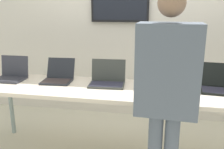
{
  "coord_description": "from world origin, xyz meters",
  "views": [
    {
      "loc": [
        0.32,
        -2.37,
        1.58
      ],
      "look_at": [
        -0.16,
        0.15,
        0.88
      ],
      "focal_mm": 39.58,
      "sensor_mm": 36.0,
      "label": 1
    }
  ],
  "objects_px": {
    "laptop_station_1": "(58,76)",
    "laptop_station_3": "(162,82)",
    "laptop_station_0": "(11,74)",
    "laptop_station_2": "(107,79)",
    "person": "(167,86)",
    "workbench": "(125,93)",
    "laptop_station_4": "(219,84)"
  },
  "relations": [
    {
      "from": "workbench",
      "to": "laptop_station_4",
      "type": "height_order",
      "value": "laptop_station_4"
    },
    {
      "from": "laptop_station_4",
      "to": "person",
      "type": "relative_size",
      "value": 0.23
    },
    {
      "from": "laptop_station_0",
      "to": "workbench",
      "type": "bearing_deg",
      "value": -4.01
    },
    {
      "from": "laptop_station_2",
      "to": "laptop_station_1",
      "type": "bearing_deg",
      "value": 178.09
    },
    {
      "from": "laptop_station_0",
      "to": "laptop_station_3",
      "type": "height_order",
      "value": "laptop_station_0"
    },
    {
      "from": "laptop_station_0",
      "to": "laptop_station_1",
      "type": "bearing_deg",
      "value": 3.76
    },
    {
      "from": "person",
      "to": "laptop_station_3",
      "type": "bearing_deg",
      "value": 91.64
    },
    {
      "from": "laptop_station_0",
      "to": "laptop_station_4",
      "type": "xyz_separation_m",
      "value": [
        2.26,
        0.04,
        -0.0
      ]
    },
    {
      "from": "laptop_station_1",
      "to": "laptop_station_3",
      "type": "bearing_deg",
      "value": -0.76
    },
    {
      "from": "laptop_station_3",
      "to": "laptop_station_1",
      "type": "bearing_deg",
      "value": 179.24
    },
    {
      "from": "laptop_station_1",
      "to": "laptop_station_3",
      "type": "relative_size",
      "value": 1.07
    },
    {
      "from": "laptop_station_1",
      "to": "laptop_station_3",
      "type": "height_order",
      "value": "laptop_station_1"
    },
    {
      "from": "workbench",
      "to": "person",
      "type": "height_order",
      "value": "person"
    },
    {
      "from": "workbench",
      "to": "laptop_station_0",
      "type": "distance_m",
      "value": 1.34
    },
    {
      "from": "workbench",
      "to": "person",
      "type": "distance_m",
      "value": 0.79
    },
    {
      "from": "laptop_station_4",
      "to": "workbench",
      "type": "bearing_deg",
      "value": -171.56
    },
    {
      "from": "laptop_station_3",
      "to": "laptop_station_0",
      "type": "bearing_deg",
      "value": -179.28
    },
    {
      "from": "workbench",
      "to": "laptop_station_2",
      "type": "height_order",
      "value": "laptop_station_2"
    },
    {
      "from": "laptop_station_2",
      "to": "laptop_station_4",
      "type": "height_order",
      "value": "laptop_station_2"
    },
    {
      "from": "laptop_station_1",
      "to": "laptop_station_4",
      "type": "height_order",
      "value": "laptop_station_4"
    },
    {
      "from": "laptop_station_3",
      "to": "laptop_station_4",
      "type": "distance_m",
      "value": 0.56
    },
    {
      "from": "laptop_station_2",
      "to": "laptop_station_4",
      "type": "xyz_separation_m",
      "value": [
        1.14,
        0.03,
        -0.0
      ]
    },
    {
      "from": "laptop_station_1",
      "to": "laptop_station_3",
      "type": "xyz_separation_m",
      "value": [
        1.14,
        -0.02,
        -0.0
      ]
    },
    {
      "from": "laptop_station_2",
      "to": "laptop_station_4",
      "type": "distance_m",
      "value": 1.14
    },
    {
      "from": "workbench",
      "to": "laptop_station_4",
      "type": "distance_m",
      "value": 0.94
    },
    {
      "from": "laptop_station_0",
      "to": "laptop_station_1",
      "type": "xyz_separation_m",
      "value": [
        0.56,
        0.04,
        -0.0
      ]
    },
    {
      "from": "laptop_station_0",
      "to": "laptop_station_1",
      "type": "height_order",
      "value": "laptop_station_0"
    },
    {
      "from": "laptop_station_0",
      "to": "laptop_station_2",
      "type": "bearing_deg",
      "value": 0.91
    },
    {
      "from": "laptop_station_0",
      "to": "laptop_station_1",
      "type": "distance_m",
      "value": 0.56
    },
    {
      "from": "laptop_station_3",
      "to": "person",
      "type": "xyz_separation_m",
      "value": [
        0.02,
        -0.74,
        0.2
      ]
    },
    {
      "from": "laptop_station_1",
      "to": "laptop_station_4",
      "type": "relative_size",
      "value": 0.9
    },
    {
      "from": "laptop_station_1",
      "to": "laptop_station_3",
      "type": "distance_m",
      "value": 1.14
    }
  ]
}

